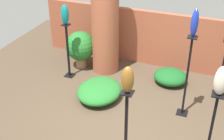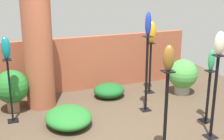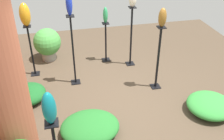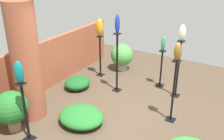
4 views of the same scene
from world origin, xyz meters
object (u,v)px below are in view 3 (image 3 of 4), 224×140
brick_pillar (5,93)px  pedestal_jade (106,44)px  art_vase_teal (49,108)px  potted_plant_mid_left (47,43)px  pedestal_ivory (131,39)px  pedestal_bronze (158,61)px  pedestal_cobalt (73,54)px  art_vase_cobalt (69,4)px  art_vase_jade (105,15)px  pedestal_amber (32,53)px  art_vase_bronze (162,18)px  art_vase_amber (25,15)px

brick_pillar → pedestal_jade: 3.49m
brick_pillar → art_vase_teal: size_ratio=5.99×
potted_plant_mid_left → pedestal_ivory: bearing=-109.7°
pedestal_bronze → pedestal_cobalt: pedestal_cobalt is taller
pedestal_cobalt → art_vase_cobalt: bearing=0.0°
art_vase_jade → art_vase_teal: art_vase_teal is taller
pedestal_bronze → art_vase_cobalt: 2.11m
pedestal_amber → art_vase_bronze: art_vase_bronze is taller
art_vase_teal → art_vase_jade: bearing=-20.7°
art_vase_amber → art_vase_bronze: (-1.10, -2.57, 0.13)m
pedestal_cobalt → art_vase_jade: pedestal_cobalt is taller
pedestal_bronze → art_vase_amber: art_vase_amber is taller
pedestal_jade → pedestal_bronze: bearing=-149.8°
brick_pillar → art_vase_amber: bearing=-2.9°
pedestal_bronze → art_vase_teal: bearing=134.0°
brick_pillar → pedestal_bronze: brick_pillar is taller
brick_pillar → pedestal_amber: size_ratio=2.12×
pedestal_amber → pedestal_cobalt: 1.07m
pedestal_bronze → art_vase_amber: (1.10, 2.57, 0.81)m
pedestal_cobalt → art_vase_teal: bearing=170.2°
brick_pillar → pedestal_ivory: (2.50, -2.43, -0.59)m
art_vase_teal → art_vase_cobalt: 2.67m
art_vase_bronze → pedestal_cobalt: bearing=72.1°
pedestal_ivory → art_vase_cobalt: 1.88m
pedestal_amber → art_vase_jade: size_ratio=3.09×
pedestal_bronze → pedestal_ivory: size_ratio=0.95×
pedestal_cobalt → art_vase_jade: size_ratio=4.00×
art_vase_teal → pedestal_ivory: bearing=-30.7°
pedestal_ivory → art_vase_cobalt: size_ratio=3.09×
pedestal_amber → pedestal_ivory: (-0.02, -2.31, 0.13)m
pedestal_cobalt → art_vase_bronze: art_vase_bronze is taller
pedestal_bronze → art_vase_jade: size_ratio=3.58×
pedestal_amber → pedestal_bronze: pedestal_bronze is taller
pedestal_cobalt → art_vase_amber: bearing=58.1°
pedestal_cobalt → potted_plant_mid_left: bearing=24.1°
art_vase_jade → pedestal_amber: bearing=99.8°
art_vase_cobalt → pedestal_bronze: bearing=-107.9°
pedestal_amber → art_vase_amber: (-0.00, 0.00, 0.90)m
art_vase_cobalt → potted_plant_mid_left: (1.24, 0.56, -1.34)m
pedestal_jade → potted_plant_mid_left: size_ratio=1.22×
brick_pillar → art_vase_jade: brick_pillar is taller
brick_pillar → art_vase_teal: (-0.64, -0.57, 0.17)m
pedestal_jade → art_vase_bronze: bearing=-149.8°
art_vase_jade → potted_plant_mid_left: 1.65m
art_vase_amber → art_vase_jade: 1.80m
pedestal_amber → pedestal_cobalt: pedestal_cobalt is taller
pedestal_bronze → art_vase_cobalt: bearing=72.1°
art_vase_bronze → potted_plant_mid_left: size_ratio=0.45×
art_vase_cobalt → art_vase_teal: bearing=170.2°
pedestal_bronze → art_vase_bronze: 0.94m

